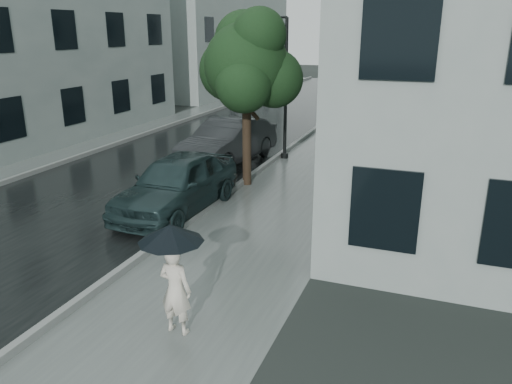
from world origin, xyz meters
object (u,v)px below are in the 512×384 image
at_px(car_near, 177,183).
at_px(lamp_post, 282,78).
at_px(car_far, 228,141).
at_px(street_tree, 247,64).
at_px(pedestrian, 176,290).

bearing_deg(car_near, lamp_post, 84.80).
bearing_deg(lamp_post, car_far, -120.27).
distance_m(street_tree, car_near, 4.24).
bearing_deg(lamp_post, car_near, -79.05).
distance_m(lamp_post, car_far, 3.01).
height_order(street_tree, car_near, street_tree).
bearing_deg(car_far, pedestrian, -63.73).
bearing_deg(pedestrian, lamp_post, -77.11).
bearing_deg(street_tree, car_near, -105.70).
height_order(car_near, car_far, car_far).
bearing_deg(car_near, car_far, 100.40).
distance_m(pedestrian, street_tree, 8.67).
distance_m(pedestrian, car_near, 5.66).
bearing_deg(street_tree, pedestrian, -76.50).
relative_size(car_near, car_far, 0.94).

